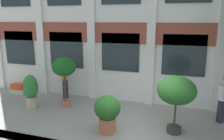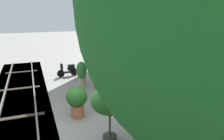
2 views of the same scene
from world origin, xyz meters
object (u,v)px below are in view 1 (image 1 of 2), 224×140
(potted_plant_terracotta_small, at_px, (176,92))
(resident_by_doorway, at_px, (65,79))
(potted_plant_stone_basin, at_px, (107,111))
(potted_plant_fluted_column, at_px, (31,90))
(potted_plant_tall_urn, at_px, (64,69))
(resident_watching_tracks, at_px, (222,100))
(potted_plant_square_trough, at_px, (18,89))

(potted_plant_terracotta_small, relative_size, resident_by_doorway, 1.13)
(potted_plant_stone_basin, relative_size, potted_plant_fluted_column, 0.89)
(potted_plant_tall_urn, bearing_deg, resident_by_doorway, 119.09)
(potted_plant_stone_basin, bearing_deg, potted_plant_terracotta_small, 16.96)
(potted_plant_tall_urn, relative_size, potted_plant_fluted_column, 1.51)
(resident_by_doorway, xyz_separation_m, resident_watching_tracks, (6.66, -0.60, -0.05))
(potted_plant_stone_basin, relative_size, potted_plant_square_trough, 1.69)
(potted_plant_tall_urn, distance_m, potted_plant_square_trough, 3.60)
(potted_plant_square_trough, height_order, potted_plant_fluted_column, potted_plant_fluted_column)
(potted_plant_stone_basin, bearing_deg, resident_watching_tracks, 27.54)
(potted_plant_tall_urn, relative_size, resident_by_doorway, 1.27)
(resident_by_doorway, distance_m, resident_watching_tracks, 6.68)
(potted_plant_tall_urn, relative_size, potted_plant_square_trough, 2.86)
(potted_plant_square_trough, relative_size, potted_plant_fluted_column, 0.53)
(potted_plant_fluted_column, bearing_deg, resident_watching_tracks, 6.61)
(potted_plant_stone_basin, height_order, potted_plant_square_trough, potted_plant_stone_basin)
(potted_plant_terracotta_small, height_order, potted_plant_square_trough, potted_plant_terracotta_small)
(potted_plant_stone_basin, relative_size, resident_watching_tracks, 0.79)
(potted_plant_tall_urn, distance_m, potted_plant_stone_basin, 3.06)
(potted_plant_square_trough, distance_m, resident_watching_tracks, 9.37)
(potted_plant_stone_basin, xyz_separation_m, potted_plant_fluted_column, (-3.77, 1.06, 0.01))
(potted_plant_stone_basin, relative_size, resident_by_doorway, 0.75)
(potted_plant_terracotta_small, relative_size, resident_watching_tracks, 1.19)
(potted_plant_terracotta_small, height_order, resident_watching_tracks, potted_plant_terracotta_small)
(resident_watching_tracks, bearing_deg, potted_plant_terracotta_small, -128.41)
(resident_watching_tracks, bearing_deg, potted_plant_stone_basin, -139.89)
(potted_plant_tall_urn, height_order, potted_plant_fluted_column, potted_plant_tall_urn)
(potted_plant_terracotta_small, relative_size, potted_plant_fluted_column, 1.35)
(potted_plant_fluted_column, relative_size, resident_watching_tracks, 0.88)
(potted_plant_terracotta_small, distance_m, potted_plant_stone_basin, 2.31)
(potted_plant_fluted_column, height_order, resident_by_doorway, resident_by_doorway)
(potted_plant_terracotta_small, relative_size, potted_plant_square_trough, 2.55)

